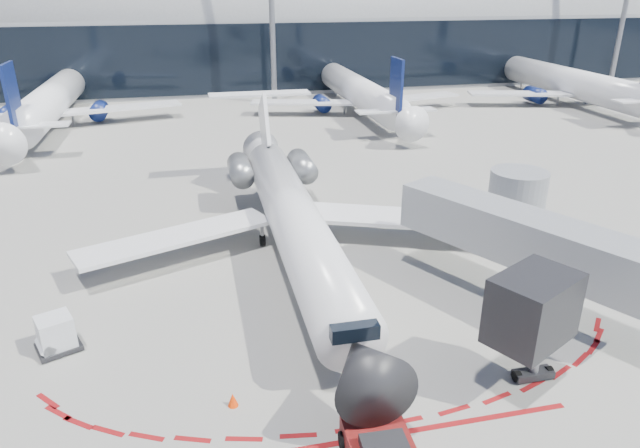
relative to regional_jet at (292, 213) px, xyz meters
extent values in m
plane|color=slate|center=(0.57, -3.51, -2.49)|extent=(260.00, 260.00, 0.00)
cube|color=silver|center=(0.57, -1.51, -2.48)|extent=(0.25, 40.00, 0.01)
cube|color=maroon|center=(0.57, -15.01, -2.48)|extent=(14.00, 0.25, 0.01)
cube|color=#979A9D|center=(0.57, 61.49, 2.51)|extent=(150.00, 24.00, 10.00)
cylinder|color=#979A9D|center=(0.57, 61.49, 7.51)|extent=(150.00, 24.00, 24.00)
cube|color=black|center=(0.57, 49.44, 2.51)|extent=(150.00, 0.20, 9.00)
cube|color=gray|center=(9.57, -8.01, 1.11)|extent=(8.22, 12.61, 2.30)
cube|color=black|center=(6.52, -13.75, 1.11)|extent=(3.86, 3.44, 2.60)
cylinder|color=slate|center=(7.32, -13.35, -1.29)|extent=(0.36, 0.36, 2.40)
cube|color=black|center=(7.32, -13.35, -2.27)|extent=(1.60, 0.60, 0.30)
cylinder|color=gray|center=(12.62, -2.27, -0.09)|extent=(3.20, 3.20, 4.80)
cylinder|color=black|center=(12.62, -2.27, -2.24)|extent=(4.00, 4.00, 0.50)
cylinder|color=slate|center=(5.57, 44.49, 10.01)|extent=(0.70, 0.70, 25.00)
cylinder|color=white|center=(0.00, -1.23, -0.04)|extent=(2.82, 22.98, 2.82)
cone|color=black|center=(0.00, -14.18, -0.04)|extent=(2.82, 2.92, 2.82)
cone|color=white|center=(0.00, 12.14, -0.04)|extent=(2.82, 3.76, 2.82)
cube|color=black|center=(0.00, -12.51, 0.54)|extent=(1.78, 1.46, 0.57)
cube|color=white|center=(-6.48, 0.34, -0.98)|extent=(11.19, 6.63, 0.32)
cube|color=white|center=(6.48, 0.34, -0.98)|extent=(11.19, 6.63, 0.32)
cube|color=white|center=(0.00, 11.10, 2.47)|extent=(0.26, 4.90, 4.99)
cube|color=white|center=(0.00, 13.29, 4.35)|extent=(7.52, 1.67, 0.17)
cylinder|color=slate|center=(-2.14, 7.97, 0.23)|extent=(1.57, 3.55, 1.57)
cylinder|color=slate|center=(2.14, 7.97, 0.23)|extent=(1.57, 3.55, 1.57)
cylinder|color=black|center=(0.00, -10.84, -2.20)|extent=(0.23, 0.58, 0.58)
cylinder|color=black|center=(-1.57, 1.39, -2.16)|extent=(0.31, 0.67, 0.67)
cylinder|color=black|center=(1.57, 1.39, -2.16)|extent=(0.31, 0.67, 0.67)
cylinder|color=slate|center=(0.00, -10.84, -1.92)|extent=(0.19, 0.19, 1.15)
cylinder|color=slate|center=(0.06, -14.18, -2.13)|extent=(0.20, 2.69, 0.10)
cylinder|color=black|center=(-0.96, -15.28, -2.16)|extent=(0.31, 0.67, 0.66)
cylinder|color=black|center=(1.00, -15.35, -2.16)|extent=(0.31, 0.67, 0.66)
cube|color=black|center=(-11.45, -7.16, -2.34)|extent=(2.15, 2.01, 0.19)
cube|color=white|center=(-11.45, -7.16, -1.57)|extent=(1.76, 1.72, 1.37)
cylinder|color=black|center=(-11.86, -7.95, -2.40)|extent=(0.15, 0.19, 0.17)
cylinder|color=black|center=(-10.60, -7.40, -2.40)|extent=(0.15, 0.19, 0.17)
cylinder|color=black|center=(-12.30, -6.92, -2.40)|extent=(0.15, 0.19, 0.17)
cylinder|color=black|center=(-11.04, -6.38, -2.40)|extent=(0.15, 0.19, 0.17)
cone|color=#FF3A05|center=(-4.44, -12.32, -2.22)|extent=(0.39, 0.39, 0.55)
cone|color=#FF3A05|center=(8.04, -11.87, -2.24)|extent=(0.37, 0.37, 0.51)
camera|label=1|loc=(-4.98, -29.50, 12.08)|focal=32.00mm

